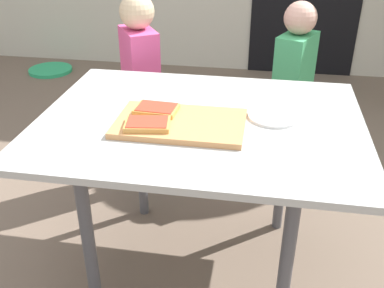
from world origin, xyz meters
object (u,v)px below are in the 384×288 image
Objects in this scene: pizza_slice_near_left at (148,124)px; child_right at (293,83)px; pizza_slice_far_left at (156,109)px; plate_white_right at (274,116)px; cutting_board at (180,123)px; garden_hose_coil at (50,70)px; child_left at (141,81)px; dining_table at (200,137)px.

pizza_slice_near_left is 0.17× the size of child_right.
plate_white_right is at bearing 8.99° from pizza_slice_far_left.
cutting_board is at bearing 33.01° from pizza_slice_near_left.
cutting_board is 2.72× the size of pizza_slice_near_left.
pizza_slice_near_left is 0.42× the size of garden_hose_coil.
plate_white_right is 0.90m from child_left.
child_left is at bearing 137.94° from plate_white_right.
cutting_board is 0.44× the size of child_left.
plate_white_right is at bearing -47.46° from garden_hose_coil.
plate_white_right is (0.26, 0.05, 0.08)m from dining_table.
pizza_slice_far_left is at bearing -69.47° from child_left.
plate_white_right is at bearing 11.68° from dining_table.
cutting_board is at bearing -30.49° from pizza_slice_far_left.
pizza_slice_near_left is (-0.10, -0.06, 0.02)m from cutting_board.
pizza_slice_far_left is at bearing 149.51° from cutting_board.
pizza_slice_far_left is (-0.15, -0.01, 0.11)m from dining_table.
pizza_slice_far_left is 0.83× the size of plate_white_right.
child_left is at bearing 110.53° from pizza_slice_far_left.
plate_white_right is 0.19× the size of child_right.
pizza_slice_near_left is at bearing -90.53° from pizza_slice_far_left.
pizza_slice_near_left reaches higher than dining_table.
cutting_board is 0.12m from pizza_slice_near_left.
cutting_board is 1.14× the size of garden_hose_coil.
child_left is at bearing 121.80° from dining_table.
dining_table is 0.19m from pizza_slice_far_left.
child_right is at bearing 13.39° from child_left.
child_left reaches higher than pizza_slice_near_left.
plate_white_right is (0.41, 0.07, -0.03)m from pizza_slice_far_left.
child_left is 2.62× the size of garden_hose_coil.
pizza_slice_near_left is (-0.16, -0.13, 0.11)m from dining_table.
child_left is at bearing 115.60° from cutting_board.
cutting_board is at bearing -115.03° from child_right.
child_right is at bearing 61.75° from pizza_slice_near_left.
child_left is at bearing -166.61° from child_right.
cutting_board is 2.85× the size of pizza_slice_far_left.
pizza_slice_near_left reaches higher than cutting_board.
cutting_board is 0.46× the size of child_right.
dining_table reaches higher than garden_hose_coil.
child_left reaches higher than pizza_slice_far_left.
pizza_slice_near_left is at bearing -139.72° from dining_table.
child_right reaches higher than garden_hose_coil.
dining_table is 7.11× the size of pizza_slice_near_left.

